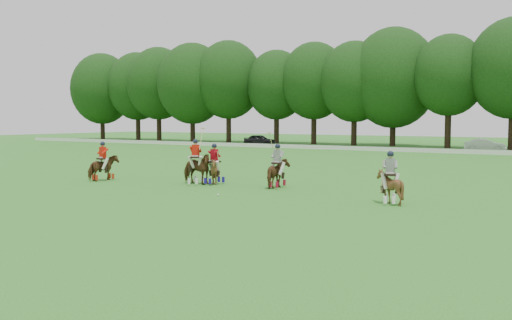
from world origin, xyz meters
The scene contains 11 objects.
ground centered at (0.00, 0.00, 0.00)m, with size 180.00×180.00×0.00m, color #266E1F.
tree_line centered at (0.26, 48.05, 8.23)m, with size 117.98×14.32×14.75m.
boundary_rail centered at (0.00, 38.00, 0.22)m, with size 120.00×0.10×0.44m, color white.
car_left centered at (-21.81, 42.50, 0.68)m, with size 1.61×4.00×1.36m, color black.
car_mid centered at (4.99, 42.50, 0.66)m, with size 1.39×3.99×1.32m, color #939398.
polo_red_a centered at (-7.30, 3.03, 0.75)m, with size 1.06×1.74×2.12m.
polo_red_b centered at (-2.01, 4.37, 0.83)m, with size 2.00×1.88×2.85m.
polo_red_c centered at (-1.15, 4.81, 0.73)m, with size 1.24×1.35×2.08m.
polo_stripe_a centered at (2.30, 5.27, 0.76)m, with size 1.07×1.76×2.67m.
polo_stripe_b centered at (8.64, 3.13, 0.73)m, with size 1.40×1.49×2.08m.
polo_ball centered at (1.54, 1.43, 0.04)m, with size 0.09×0.09×0.09m, color white.
Camera 1 is at (16.04, -18.50, 3.35)m, focal length 40.00 mm.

